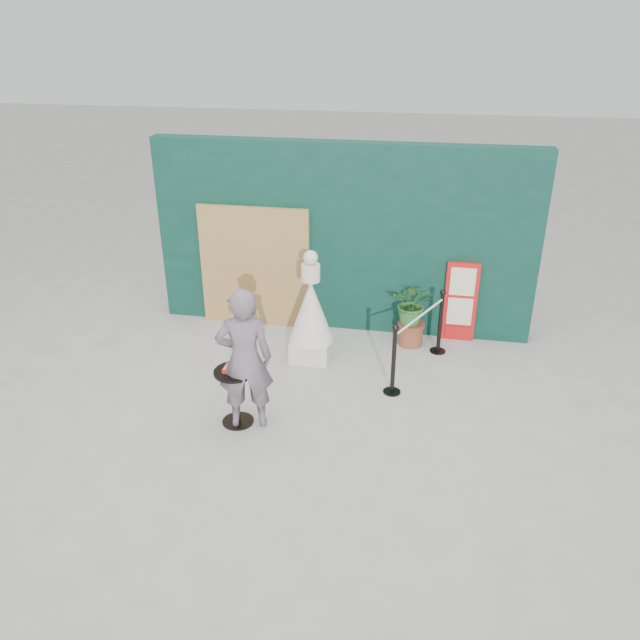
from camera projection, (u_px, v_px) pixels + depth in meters
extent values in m
plane|color=#ADAAA5|center=(302.00, 435.00, 7.68)|extent=(60.00, 60.00, 0.00)
cube|color=#0A2E24|center=(343.00, 239.00, 9.82)|extent=(6.00, 0.30, 3.00)
cube|color=tan|center=(255.00, 267.00, 10.08)|extent=(1.80, 0.08, 2.00)
imported|color=slate|center=(245.00, 360.00, 7.49)|extent=(0.78, 0.62, 1.85)
cube|color=red|center=(460.00, 302.00, 9.70)|extent=(0.50, 0.06, 1.30)
cube|color=beige|center=(463.00, 282.00, 9.52)|extent=(0.38, 0.02, 0.45)
cube|color=beige|center=(460.00, 311.00, 9.74)|extent=(0.38, 0.02, 0.45)
cube|color=red|center=(457.00, 331.00, 9.89)|extent=(0.38, 0.02, 0.18)
cube|color=silver|center=(311.00, 348.00, 9.37)|extent=(0.57, 0.57, 0.31)
cone|color=silver|center=(311.00, 311.00, 9.10)|extent=(0.67, 0.67, 0.94)
cylinder|color=silver|center=(311.00, 273.00, 8.84)|extent=(0.27, 0.27, 0.25)
sphere|color=silver|center=(311.00, 258.00, 8.74)|extent=(0.21, 0.21, 0.21)
cylinder|color=black|center=(238.00, 421.00, 7.92)|extent=(0.40, 0.40, 0.02)
cylinder|color=black|center=(237.00, 398.00, 7.77)|extent=(0.06, 0.06, 0.72)
cylinder|color=black|center=(235.00, 372.00, 7.60)|extent=(0.52, 0.52, 0.03)
cube|color=#AB2912|center=(235.00, 369.00, 7.59)|extent=(0.26, 0.19, 0.05)
cube|color=red|center=(234.00, 367.00, 7.57)|extent=(0.24, 0.17, 0.00)
cube|color=#BC8845|center=(231.00, 365.00, 7.58)|extent=(0.15, 0.14, 0.02)
cube|color=#DB9750|center=(238.00, 367.00, 7.54)|extent=(0.13, 0.13, 0.02)
cone|color=yellow|center=(237.00, 363.00, 7.60)|extent=(0.06, 0.06, 0.06)
cylinder|color=brown|center=(411.00, 335.00, 9.76)|extent=(0.37, 0.37, 0.31)
cylinder|color=brown|center=(411.00, 325.00, 9.68)|extent=(0.42, 0.42, 0.05)
imported|color=#2F622A|center=(413.00, 303.00, 9.52)|extent=(0.62, 0.53, 0.69)
cylinder|color=black|center=(392.00, 392.00, 8.54)|extent=(0.24, 0.24, 0.02)
cylinder|color=black|center=(394.00, 362.00, 8.34)|extent=(0.06, 0.06, 0.96)
sphere|color=black|center=(396.00, 328.00, 8.12)|extent=(0.09, 0.09, 0.09)
cylinder|color=black|center=(438.00, 351.00, 9.60)|extent=(0.24, 0.24, 0.02)
cylinder|color=black|center=(440.00, 324.00, 9.39)|extent=(0.06, 0.06, 0.96)
sphere|color=black|center=(443.00, 292.00, 9.17)|extent=(0.09, 0.09, 0.09)
cylinder|color=white|center=(420.00, 316.00, 8.69)|extent=(0.63, 1.31, 0.03)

